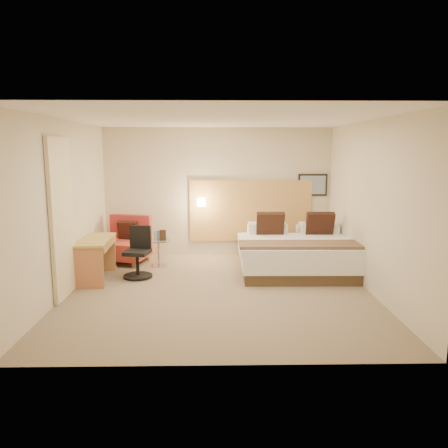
{
  "coord_description": "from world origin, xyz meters",
  "views": [
    {
      "loc": [
        -0.04,
        -6.77,
        2.24
      ],
      "look_at": [
        0.09,
        0.53,
        0.99
      ],
      "focal_mm": 35.0,
      "sensor_mm": 36.0,
      "label": 1
    }
  ],
  "objects_px": {
    "lounge_chair": "(126,244)",
    "desk": "(97,247)",
    "bed": "(297,252)",
    "side_table": "(159,252)",
    "desk_chair": "(138,257)"
  },
  "relations": [
    {
      "from": "bed",
      "to": "desk",
      "type": "height_order",
      "value": "bed"
    },
    {
      "from": "lounge_chair",
      "to": "side_table",
      "type": "relative_size",
      "value": 1.97
    },
    {
      "from": "lounge_chair",
      "to": "side_table",
      "type": "bearing_deg",
      "value": -26.17
    },
    {
      "from": "bed",
      "to": "side_table",
      "type": "bearing_deg",
      "value": 173.34
    },
    {
      "from": "side_table",
      "to": "desk_chair",
      "type": "height_order",
      "value": "desk_chair"
    },
    {
      "from": "side_table",
      "to": "desk_chair",
      "type": "xyz_separation_m",
      "value": [
        -0.27,
        -0.72,
        0.08
      ]
    },
    {
      "from": "lounge_chair",
      "to": "desk",
      "type": "xyz_separation_m",
      "value": [
        -0.26,
        -1.19,
        0.2
      ]
    },
    {
      "from": "bed",
      "to": "side_table",
      "type": "distance_m",
      "value": 2.65
    },
    {
      "from": "desk",
      "to": "side_table",
      "type": "bearing_deg",
      "value": 41.46
    },
    {
      "from": "desk",
      "to": "desk_chair",
      "type": "distance_m",
      "value": 0.73
    },
    {
      "from": "side_table",
      "to": "desk",
      "type": "distance_m",
      "value": 1.31
    },
    {
      "from": "lounge_chair",
      "to": "desk_chair",
      "type": "xyz_separation_m",
      "value": [
        0.43,
        -1.07,
        0.0
      ]
    },
    {
      "from": "desk_chair",
      "to": "bed",
      "type": "bearing_deg",
      "value": 8.16
    },
    {
      "from": "desk_chair",
      "to": "desk",
      "type": "bearing_deg",
      "value": -169.72
    },
    {
      "from": "lounge_chair",
      "to": "desk_chair",
      "type": "height_order",
      "value": "lounge_chair"
    }
  ]
}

